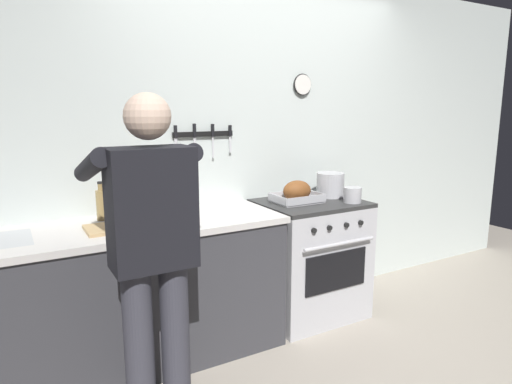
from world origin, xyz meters
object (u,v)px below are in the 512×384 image
at_px(stock_pot, 330,185).
at_px(cutting_board, 118,227).
at_px(bottle_cooking_oil, 158,200).
at_px(roasting_pan, 297,193).
at_px(stove, 310,258).
at_px(bottle_wine_red, 124,198).
at_px(bottle_vinegar, 101,204).
at_px(person_cook, 152,246).
at_px(saucepan, 353,195).

bearing_deg(stock_pot, cutting_board, -175.55).
bearing_deg(bottle_cooking_oil, roasting_pan, -5.33).
distance_m(stove, bottle_wine_red, 1.47).
xyz_separation_m(stock_pot, bottle_cooking_oil, (-1.37, 0.05, 0.01)).
xyz_separation_m(cutting_board, bottle_vinegar, (-0.04, 0.26, 0.09)).
bearing_deg(cutting_board, stock_pot, 4.45).
height_order(person_cook, roasting_pan, person_cook).
xyz_separation_m(person_cook, bottle_vinegar, (-0.07, 0.84, 0.05)).
xyz_separation_m(roasting_pan, bottle_cooking_oil, (-1.02, 0.10, 0.03)).
distance_m(roasting_pan, stock_pot, 0.35).
distance_m(stove, roasting_pan, 0.53).
bearing_deg(stove, roasting_pan, 167.42).
xyz_separation_m(person_cook, saucepan, (1.65, 0.46, 0.00)).
distance_m(person_cook, bottle_cooking_oil, 0.81).
bearing_deg(roasting_pan, cutting_board, -176.33).
bearing_deg(cutting_board, bottle_wine_red, 66.90).
distance_m(person_cook, bottle_wine_red, 0.81).
bearing_deg(bottle_cooking_oil, stock_pot, -2.08).
bearing_deg(roasting_pan, bottle_wine_red, 173.98).
bearing_deg(stock_pot, bottle_wine_red, 176.94).
distance_m(cutting_board, bottle_wine_red, 0.27).
xyz_separation_m(roasting_pan, bottle_wine_red, (-1.23, 0.13, 0.06)).
bearing_deg(bottle_vinegar, person_cook, -85.52).
bearing_deg(bottle_wine_red, roasting_pan, -6.02).
bearing_deg(bottle_cooking_oil, bottle_vinegar, 167.55).
bearing_deg(bottle_wine_red, stove, -6.58).
bearing_deg(bottle_cooking_oil, person_cook, -109.73).
relative_size(roasting_pan, bottle_cooking_oil, 1.42).
bearing_deg(saucepan, bottle_cooking_oil, 167.59).
relative_size(roasting_pan, cutting_board, 0.98).
relative_size(cutting_board, bottle_vinegar, 1.47).
bearing_deg(stove, stock_pot, 16.46).
xyz_separation_m(person_cook, stock_pot, (1.65, 0.72, 0.04)).
distance_m(bottle_vinegar, bottle_cooking_oil, 0.35).
relative_size(roasting_pan, stock_pot, 1.63).
distance_m(cutting_board, bottle_vinegar, 0.27).
bearing_deg(bottle_vinegar, stove, -7.55).
height_order(stove, saucepan, saucepan).
xyz_separation_m(stock_pot, bottle_wine_red, (-1.58, 0.08, 0.04)).
xyz_separation_m(person_cook, bottle_cooking_oil, (0.27, 0.77, 0.05)).
distance_m(person_cook, bottle_vinegar, 0.84).
height_order(stove, stock_pot, stock_pot).
bearing_deg(cutting_board, saucepan, -4.19).
bearing_deg(roasting_pan, stock_pot, 7.39).
relative_size(stove, cutting_board, 2.50).
distance_m(saucepan, bottle_cooking_oil, 1.41).
relative_size(bottle_vinegar, bottle_cooking_oil, 0.99).
bearing_deg(roasting_pan, bottle_vinegar, 172.87).
bearing_deg(bottle_cooking_oil, saucepan, -12.41).
bearing_deg(bottle_wine_red, bottle_cooking_oil, -9.40).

